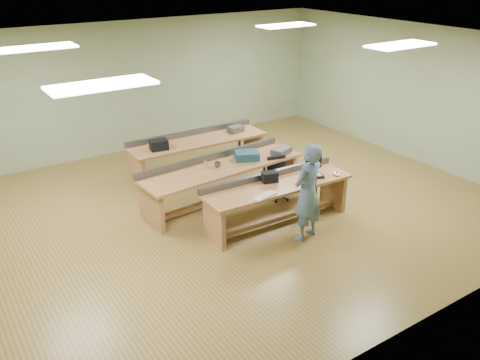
# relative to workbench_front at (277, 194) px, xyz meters

# --- Properties ---
(floor) EXTENTS (10.00, 10.00, 0.00)m
(floor) POSITION_rel_workbench_front_xyz_m (-0.55, 0.87, -0.55)
(floor) COLOR olive
(floor) RESTS_ON ground
(ceiling) EXTENTS (10.00, 10.00, 0.00)m
(ceiling) POSITION_rel_workbench_front_xyz_m (-0.55, 0.87, 2.45)
(ceiling) COLOR silver
(ceiling) RESTS_ON wall_back
(wall_back) EXTENTS (10.00, 0.04, 3.00)m
(wall_back) POSITION_rel_workbench_front_xyz_m (-0.55, 4.87, 0.95)
(wall_back) COLOR gray
(wall_back) RESTS_ON floor
(wall_front) EXTENTS (10.00, 0.04, 3.00)m
(wall_front) POSITION_rel_workbench_front_xyz_m (-0.55, -3.13, 0.95)
(wall_front) COLOR gray
(wall_front) RESTS_ON floor
(wall_right) EXTENTS (0.04, 8.00, 3.00)m
(wall_right) POSITION_rel_workbench_front_xyz_m (4.45, 0.87, 0.95)
(wall_right) COLOR gray
(wall_right) RESTS_ON floor
(fluor_panels) EXTENTS (6.20, 3.50, 0.03)m
(fluor_panels) POSITION_rel_workbench_front_xyz_m (-0.55, 0.87, 2.42)
(fluor_panels) COLOR white
(fluor_panels) RESTS_ON ceiling
(workbench_front) EXTENTS (2.73, 0.81, 0.86)m
(workbench_front) POSITION_rel_workbench_front_xyz_m (0.00, 0.00, 0.00)
(workbench_front) COLOR #AB7148
(workbench_front) RESTS_ON floor
(workbench_mid) EXTENTS (3.25, 1.08, 0.86)m
(workbench_mid) POSITION_rel_workbench_front_xyz_m (-0.37, 1.23, 0.01)
(workbench_mid) COLOR #AB7148
(workbench_mid) RESTS_ON floor
(workbench_back) EXTENTS (2.99, 0.85, 0.86)m
(workbench_back) POSITION_rel_workbench_front_xyz_m (-0.03, 2.72, 0.01)
(workbench_back) COLOR #AB7148
(workbench_back) RESTS_ON floor
(person) EXTENTS (0.68, 0.53, 1.65)m
(person) POSITION_rel_workbench_front_xyz_m (0.10, -0.67, 0.27)
(person) COLOR slate
(person) RESTS_ON floor
(laptop_base) EXTENTS (0.37, 0.34, 0.03)m
(laptop_base) POSITION_rel_workbench_front_xyz_m (0.73, -0.12, 0.21)
(laptop_base) COLOR black
(laptop_base) RESTS_ON workbench_front
(laptop_screen) EXTENTS (0.27, 0.13, 0.23)m
(laptop_screen) POSITION_rel_workbench_front_xyz_m (0.78, -0.02, 0.43)
(laptop_screen) COLOR black
(laptop_screen) RESTS_ON laptop_base
(keyboard) EXTENTS (0.45, 0.23, 0.02)m
(keyboard) POSITION_rel_workbench_front_xyz_m (-0.48, -0.30, 0.21)
(keyboard) COLOR beige
(keyboard) RESTS_ON workbench_front
(trackball_mouse) EXTENTS (0.13, 0.15, 0.06)m
(trackball_mouse) POSITION_rel_workbench_front_xyz_m (1.09, -0.30, 0.23)
(trackball_mouse) COLOR white
(trackball_mouse) RESTS_ON workbench_front
(camera_bag) EXTENTS (0.30, 0.23, 0.18)m
(camera_bag) POSITION_rel_workbench_front_xyz_m (-0.06, 0.13, 0.29)
(camera_bag) COLOR black
(camera_bag) RESTS_ON workbench_front
(task_chair) EXTENTS (0.52, 0.52, 0.81)m
(task_chair) POSITION_rel_workbench_front_xyz_m (0.64, 0.78, -0.26)
(task_chair) COLOR black
(task_chair) RESTS_ON floor
(parts_bin_teal) EXTENTS (0.54, 0.48, 0.15)m
(parts_bin_teal) POSITION_rel_workbench_front_xyz_m (0.20, 1.21, 0.27)
(parts_bin_teal) COLOR #163C49
(parts_bin_teal) RESTS_ON workbench_mid
(parts_bin_grey) EXTENTS (0.47, 0.38, 0.11)m
(parts_bin_grey) POSITION_rel_workbench_front_xyz_m (0.94, 1.10, 0.25)
(parts_bin_grey) COLOR #3A3A3D
(parts_bin_grey) RESTS_ON workbench_mid
(mug) EXTENTS (0.13, 0.13, 0.09)m
(mug) POSITION_rel_workbench_front_xyz_m (-0.46, 1.19, 0.24)
(mug) COLOR #3A3A3D
(mug) RESTS_ON workbench_mid
(drinks_can) EXTENTS (0.09, 0.09, 0.13)m
(drinks_can) POSITION_rel_workbench_front_xyz_m (-0.68, 1.27, 0.26)
(drinks_can) COLOR silver
(drinks_can) RESTS_ON workbench_mid
(storage_box_back) EXTENTS (0.38, 0.30, 0.20)m
(storage_box_back) POSITION_rel_workbench_front_xyz_m (-0.97, 2.62, 0.30)
(storage_box_back) COLOR black
(storage_box_back) RESTS_ON workbench_back
(tray_back) EXTENTS (0.34, 0.26, 0.13)m
(tray_back) POSITION_rel_workbench_front_xyz_m (0.91, 2.70, 0.26)
(tray_back) COLOR #3A3A3D
(tray_back) RESTS_ON workbench_back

